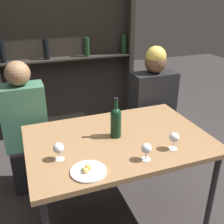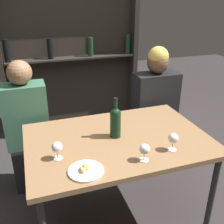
% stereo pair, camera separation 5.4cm
% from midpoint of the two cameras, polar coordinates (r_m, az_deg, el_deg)
% --- Properties ---
extents(ground_plane, '(10.00, 10.00, 0.00)m').
position_cam_midpoint_polar(ground_plane, '(2.36, 1.80, -21.34)').
color(ground_plane, '#332D2D').
extents(dining_table, '(1.30, 0.88, 0.74)m').
position_cam_midpoint_polar(dining_table, '(1.93, 2.07, -7.24)').
color(dining_table, olive).
rests_on(dining_table, ground_plane).
extents(wine_rack_wall, '(1.73, 0.21, 2.26)m').
position_cam_midpoint_polar(wine_rack_wall, '(3.40, -8.69, 14.71)').
color(wine_rack_wall, '#28231E').
rests_on(wine_rack_wall, ground_plane).
extents(wine_bottle, '(0.08, 0.08, 0.30)m').
position_cam_midpoint_polar(wine_bottle, '(1.87, 1.58, -1.96)').
color(wine_bottle, black).
rests_on(wine_bottle, dining_table).
extents(wine_glass_0, '(0.07, 0.07, 0.12)m').
position_cam_midpoint_polar(wine_glass_0, '(1.67, -10.99, -7.63)').
color(wine_glass_0, silver).
rests_on(wine_glass_0, dining_table).
extents(wine_glass_1, '(0.07, 0.07, 0.12)m').
position_cam_midpoint_polar(wine_glass_1, '(1.78, 14.03, -5.69)').
color(wine_glass_1, silver).
rests_on(wine_glass_1, dining_table).
extents(wine_glass_2, '(0.07, 0.07, 0.12)m').
position_cam_midpoint_polar(wine_glass_2, '(1.64, 8.04, -8.11)').
color(wine_glass_2, silver).
rests_on(wine_glass_2, dining_table).
extents(food_plate_0, '(0.21, 0.21, 0.05)m').
position_cam_midpoint_polar(food_plate_0, '(1.57, -4.80, -12.55)').
color(food_plate_0, white).
rests_on(food_plate_0, dining_table).
extents(seated_person_left, '(0.37, 0.22, 1.21)m').
position_cam_midpoint_polar(seated_person_left, '(2.43, -17.17, -4.11)').
color(seated_person_left, '#26262B').
rests_on(seated_person_left, ground_plane).
extents(seated_person_right, '(0.43, 0.22, 1.25)m').
position_cam_midpoint_polar(seated_person_right, '(2.71, 9.77, 0.32)').
color(seated_person_right, '#26262B').
rests_on(seated_person_right, ground_plane).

